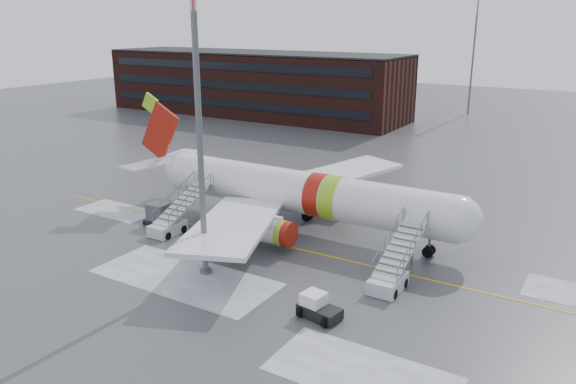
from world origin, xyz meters
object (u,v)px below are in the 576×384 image
Objects in this scene: airstair_fwd at (392,272)px; airstair_aft at (173,220)px; airliner at (291,191)px; light_mast_near at (198,109)px; pushback_tug at (317,307)px; uld_container at (159,214)px.

airstair_aft is (-20.63, 0.00, 0.00)m from airstair_fwd.
light_mast_near reaches higher than airliner.
airstair_aft is at bearing 160.15° from pushback_tug.
airliner is 14.70m from light_mast_near.
pushback_tug is at bearing -52.84° from airliner.
airstair_aft reaches higher than pushback_tug.
light_mast_near reaches higher than uld_container.
pushback_tug is at bearing -19.60° from uld_container.
uld_container is at bearing -151.74° from airliner.
airstair_fwd reaches higher than uld_container.
pushback_tug is at bearing -7.68° from light_mast_near.
airliner is 4.55× the size of airstair_fwd.
pushback_tug is at bearing -19.85° from airstair_aft.
airstair_aft is at bearing 146.85° from light_mast_near.
uld_container is (-23.06, 0.78, -0.11)m from airstair_fwd.
airstair_aft is 19.37m from pushback_tug.
airliner reaches higher than airstair_fwd.
airliner is at bearing 88.37° from light_mast_near.
airstair_fwd is at bearing 69.85° from pushback_tug.
airstair_fwd is 2.63× the size of pushback_tug.
pushback_tug is 15.55m from light_mast_near.
airstair_aft is at bearing 180.00° from airstair_fwd.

